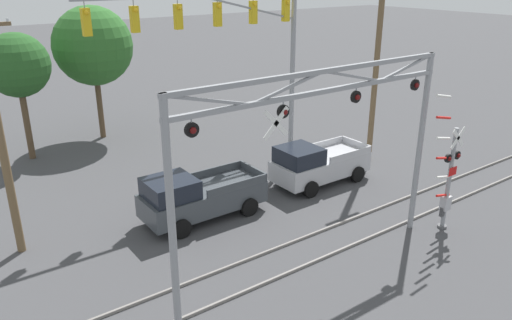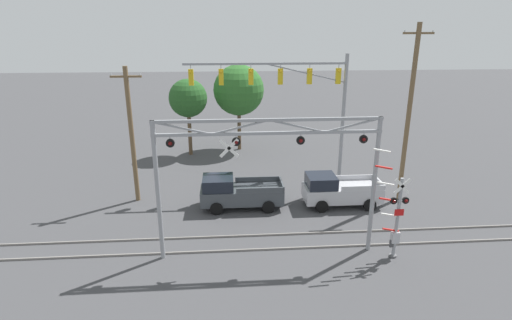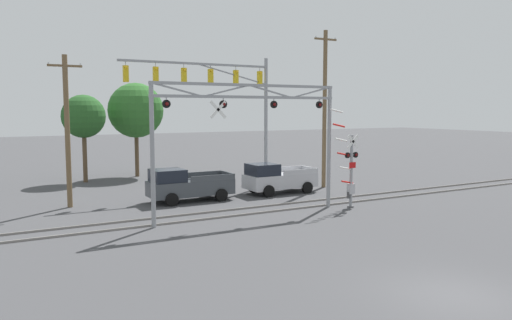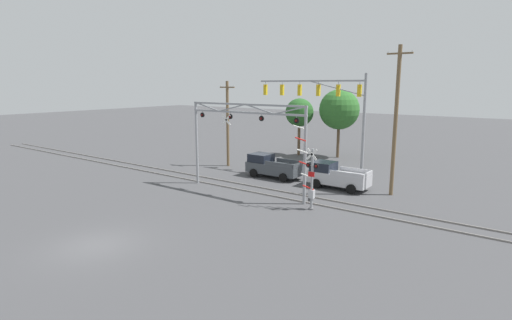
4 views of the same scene
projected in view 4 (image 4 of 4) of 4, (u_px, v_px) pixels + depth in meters
ground_plane at (96, 246)px, 20.23m from camera, size 200.00×200.00×0.00m
rail_track_near at (248, 191)px, 30.39m from camera, size 80.00×0.08×0.10m
rail_track_far at (259, 187)px, 31.53m from camera, size 80.00×0.08×0.10m
crossing_gantry at (245, 130)px, 29.30m from camera, size 10.23×0.26×6.69m
crossing_signal_mast at (310, 179)px, 25.79m from camera, size 1.92×0.35×5.47m
traffic_signal_span at (331, 104)px, 33.87m from camera, size 10.38×0.39×8.94m
pickup_truck_lead at (272, 166)px, 35.04m from camera, size 4.96×2.19×1.98m
pickup_truck_following at (336, 176)px, 31.34m from camera, size 4.69×2.19×1.98m
utility_pole_left at (228, 123)px, 39.29m from camera, size 1.80×0.28×8.37m
utility_pole_right at (396, 120)px, 28.52m from camera, size 1.80×0.28×10.77m
background_tree_beyond_span at (299, 113)px, 45.27m from camera, size 3.20×3.20×6.51m
background_tree_far_left_verge at (339, 110)px, 43.72m from camera, size 4.40×4.40×7.54m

